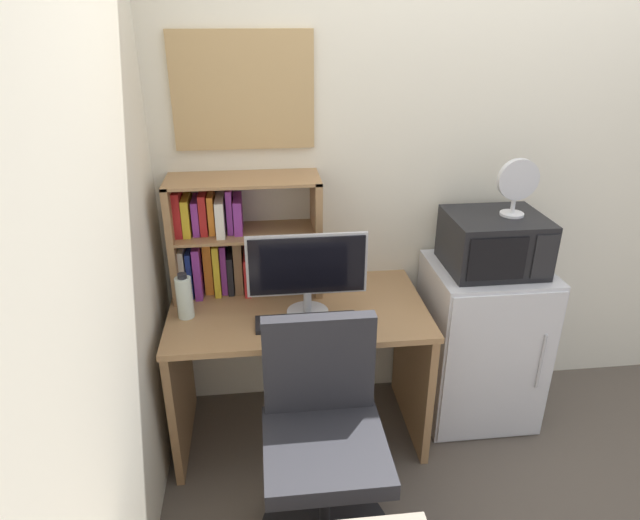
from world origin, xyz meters
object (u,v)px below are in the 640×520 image
(monitor, at_px, (307,270))
(microwave, at_px, (494,242))
(keyboard, at_px, (306,322))
(computer_mouse, at_px, (371,316))
(desk_chair, at_px, (323,451))
(mini_fridge, at_px, (480,342))
(water_bottle, at_px, (184,297))
(desk_fan, at_px, (517,184))
(hutch_bookshelf, at_px, (226,237))
(wall_corkboard, at_px, (243,91))

(monitor, relative_size, microwave, 1.20)
(monitor, height_order, keyboard, monitor)
(monitor, bearing_deg, computer_mouse, -17.61)
(monitor, height_order, desk_chair, monitor)
(monitor, height_order, mini_fridge, monitor)
(keyboard, relative_size, microwave, 1.01)
(water_bottle, height_order, desk_fan, desk_fan)
(hutch_bookshelf, distance_m, desk_chair, 1.07)
(computer_mouse, distance_m, wall_corkboard, 1.15)
(hutch_bookshelf, distance_m, monitor, 0.46)
(computer_mouse, distance_m, mini_fridge, 0.74)
(hutch_bookshelf, height_order, monitor, hutch_bookshelf)
(water_bottle, bearing_deg, desk_fan, 3.59)
(desk_fan, bearing_deg, monitor, -172.28)
(monitor, relative_size, keyboard, 1.19)
(hutch_bookshelf, relative_size, desk_fan, 2.59)
(keyboard, bearing_deg, wall_corkboard, 115.46)
(monitor, distance_m, mini_fridge, 1.05)
(monitor, xyz_separation_m, mini_fridge, (0.90, 0.14, -0.53))
(water_bottle, relative_size, wall_corkboard, 0.34)
(hutch_bookshelf, relative_size, keyboard, 1.56)
(monitor, bearing_deg, keyboard, -98.50)
(computer_mouse, bearing_deg, desk_chair, -121.71)
(keyboard, height_order, computer_mouse, computer_mouse)
(computer_mouse, xyz_separation_m, microwave, (0.63, 0.23, 0.23))
(monitor, xyz_separation_m, desk_chair, (0.01, -0.52, -0.55))
(monitor, relative_size, water_bottle, 2.48)
(monitor, xyz_separation_m, desk_fan, (0.97, 0.13, 0.32))
(keyboard, xyz_separation_m, microwave, (0.92, 0.23, 0.24))
(desk_fan, bearing_deg, microwave, 175.04)
(water_bottle, height_order, wall_corkboard, wall_corkboard)
(water_bottle, bearing_deg, computer_mouse, -8.62)
(water_bottle, bearing_deg, wall_corkboard, 49.84)
(keyboard, relative_size, desk_fan, 1.65)
(keyboard, bearing_deg, water_bottle, 166.56)
(mini_fridge, xyz_separation_m, microwave, (0.00, 0.00, 0.56))
(microwave, bearing_deg, wall_corkboard, 167.48)
(computer_mouse, distance_m, desk_fan, 0.90)
(hutch_bookshelf, relative_size, mini_fridge, 0.82)
(keyboard, height_order, desk_chair, desk_chair)
(water_bottle, xyz_separation_m, desk_chair, (0.55, -0.55, -0.43))
(hutch_bookshelf, xyz_separation_m, monitor, (0.36, -0.28, -0.06))
(mini_fridge, bearing_deg, wall_corkboard, 167.33)
(mini_fridge, height_order, wall_corkboard, wall_corkboard)
(desk_chair, bearing_deg, microwave, 36.19)
(hutch_bookshelf, height_order, desk_chair, hutch_bookshelf)
(monitor, bearing_deg, hutch_bookshelf, 141.70)
(computer_mouse, relative_size, desk_chair, 0.09)
(mini_fridge, bearing_deg, computer_mouse, -160.53)
(hutch_bookshelf, distance_m, microwave, 1.27)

